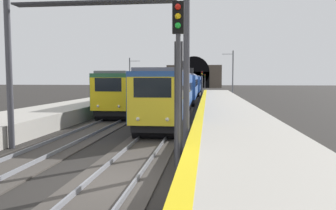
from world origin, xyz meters
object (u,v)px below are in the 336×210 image
train_main_approaching (191,85)px  railway_signal_far (205,80)px  railway_signal_mid (202,82)px  railway_signal_near (178,72)px  catenary_mast_near (130,77)px  catenary_mast_far (233,74)px  train_adjacent_platform (164,85)px  overhead_signal_gantry (94,27)px

train_main_approaching → railway_signal_far: bearing=177.0°
railway_signal_mid → railway_signal_near: bearing=0.0°
railway_signal_near → railway_signal_far: railway_signal_near is taller
catenary_mast_near → catenary_mast_far: catenary_mast_far is taller
train_main_approaching → catenary_mast_near: catenary_mast_near is taller
train_adjacent_platform → railway_signal_far: bearing=173.4°
train_main_approaching → overhead_signal_gantry: overhead_signal_gantry is taller
train_adjacent_platform → catenary_mast_near: bearing=-127.1°
catenary_mast_near → train_main_approaching: bearing=-103.5°
railway_signal_far → railway_signal_near: bearing=0.0°
catenary_mast_near → train_adjacent_platform: bearing=-127.1°
railway_signal_far → catenary_mast_near: size_ratio=0.67×
railway_signal_near → catenary_mast_near: size_ratio=0.82×
railway_signal_near → catenary_mast_near: catenary_mast_near is taller
train_main_approaching → catenary_mast_far: size_ratio=10.15×
railway_signal_mid → overhead_signal_gantry: (-40.95, 4.07, 2.87)m
railway_signal_mid → catenary_mast_far: bearing=121.8°
catenary_mast_near → catenary_mast_far: 18.63m
train_main_approaching → overhead_signal_gantry: 43.45m
railway_signal_mid → railway_signal_far: (52.91, 0.00, 0.20)m
railway_signal_mid → catenary_mast_far: size_ratio=0.56×
railway_signal_near → catenary_mast_near: 51.17m
train_main_approaching → catenary_mast_far: 7.43m
railway_signal_near → catenary_mast_far: bearing=173.8°
train_adjacent_platform → railway_signal_mid: 6.25m
railway_signal_near → railway_signal_far: (97.25, 0.00, -0.59)m
train_adjacent_platform → railway_signal_far: train_adjacent_platform is taller
railway_signal_near → railway_signal_mid: (44.34, 0.00, -0.79)m
railway_signal_near → overhead_signal_gantry: (3.39, 4.07, 2.08)m
catenary_mast_near → railway_signal_far: bearing=-15.6°
railway_signal_mid → overhead_signal_gantry: 41.25m
railway_signal_near → catenary_mast_near: bearing=-164.9°
overhead_signal_gantry → catenary_mast_far: catenary_mast_far is taller
train_adjacent_platform → catenary_mast_far: 12.12m
overhead_signal_gantry → catenary_mast_far: (44.18, -9.27, -1.43)m
train_adjacent_platform → railway_signal_near: railway_signal_near is taller
train_main_approaching → railway_signal_near: (-46.65, -1.92, 1.28)m
railway_signal_near → catenary_mast_near: (49.40, 13.34, 0.16)m
railway_signal_mid → catenary_mast_near: catenary_mast_near is taller
railway_signal_far → catenary_mast_near: 49.67m
railway_signal_mid → railway_signal_far: railway_signal_far is taller
train_main_approaching → catenary_mast_near: 11.83m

